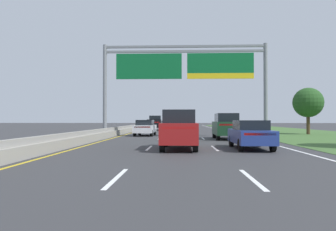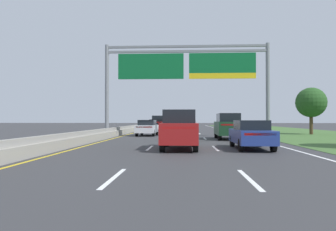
{
  "view_description": "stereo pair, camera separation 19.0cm",
  "coord_description": "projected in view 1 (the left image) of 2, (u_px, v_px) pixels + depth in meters",
  "views": [
    {
      "loc": [
        -0.09,
        1.96,
        1.62
      ],
      "look_at": [
        -0.68,
        16.87,
        1.81
      ],
      "focal_mm": 33.28,
      "sensor_mm": 36.0,
      "label": 1
    },
    {
      "loc": [
        0.09,
        1.97,
        1.62
      ],
      "look_at": [
        -0.68,
        16.87,
        1.81
      ],
      "focal_mm": 33.28,
      "sensor_mm": 36.0,
      "label": 2
    }
  ],
  "objects": [
    {
      "name": "pickup_truck_black",
      "position": [
        155.0,
        123.0,
        46.95
      ],
      "size": [
        2.1,
        5.44,
        2.2
      ],
      "rotation": [
        0.0,
        0.0,
        1.59
      ],
      "color": "black",
      "rests_on": "ground"
    },
    {
      "name": "car_blue_right_lane_sedan",
      "position": [
        250.0,
        134.0,
        17.07
      ],
      "size": [
        1.85,
        4.41,
        1.57
      ],
      "rotation": [
        0.0,
        0.0,
        1.56
      ],
      "color": "navy",
      "rests_on": "ground"
    },
    {
      "name": "overhead_sign_gantry",
      "position": [
        184.0,
        70.0,
        28.39
      ],
      "size": [
        15.06,
        0.42,
        8.54
      ],
      "color": "gray",
      "rests_on": "ground"
    },
    {
      "name": "median_barrier_concrete",
      "position": [
        119.0,
        131.0,
        33.25
      ],
      "size": [
        0.6,
        110.0,
        0.85
      ],
      "color": "#99968E",
      "rests_on": "ground"
    },
    {
      "name": "ground_plane",
      "position": [
        181.0,
        135.0,
        32.99
      ],
      "size": [
        220.0,
        220.0,
        0.0
      ],
      "primitive_type": "plane",
      "color": "#333335"
    },
    {
      "name": "roadside_tree_mid",
      "position": [
        308.0,
        103.0,
        33.68
      ],
      "size": [
        3.21,
        3.21,
        5.06
      ],
      "color": "#4C3823",
      "rests_on": "ground"
    },
    {
      "name": "car_silver_centre_lane_sedan",
      "position": [
        184.0,
        130.0,
        24.5
      ],
      "size": [
        1.92,
        4.44,
        1.57
      ],
      "rotation": [
        0.0,
        0.0,
        1.55
      ],
      "color": "#B2B5BA",
      "rests_on": "ground"
    },
    {
      "name": "car_red_centre_lane_suv",
      "position": [
        179.0,
        129.0,
        16.97
      ],
      "size": [
        1.93,
        4.71,
        2.11
      ],
      "rotation": [
        0.0,
        0.0,
        1.56
      ],
      "color": "maroon",
      "rests_on": "ground"
    },
    {
      "name": "car_white_left_lane_sedan",
      "position": [
        145.0,
        127.0,
        31.03
      ],
      "size": [
        1.93,
        4.44,
        1.57
      ],
      "rotation": [
        0.0,
        0.0,
        1.55
      ],
      "color": "silver",
      "rests_on": "ground"
    },
    {
      "name": "grass_verge_right",
      "position": [
        315.0,
        135.0,
        32.44
      ],
      "size": [
        14.0,
        110.0,
        0.02
      ],
      "primitive_type": "cube",
      "color": "#3D602D",
      "rests_on": "ground"
    },
    {
      "name": "car_darkgreen_right_lane_suv",
      "position": [
        226.0,
        126.0,
        25.57
      ],
      "size": [
        1.98,
        4.73,
        2.11
      ],
      "rotation": [
        0.0,
        0.0,
        1.55
      ],
      "color": "#193D23",
      "rests_on": "ground"
    },
    {
      "name": "lane_striping",
      "position": [
        181.0,
        135.0,
        32.53
      ],
      "size": [
        11.96,
        106.0,
        0.01
      ],
      "color": "white",
      "rests_on": "ground"
    }
  ]
}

